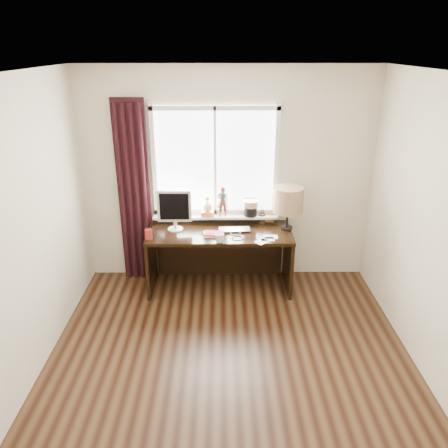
{
  "coord_description": "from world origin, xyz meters",
  "views": [
    {
      "loc": [
        -0.08,
        -3.09,
        2.8
      ],
      "look_at": [
        -0.05,
        1.25,
        1.0
      ],
      "focal_mm": 35.0,
      "sensor_mm": 36.0,
      "label": 1
    }
  ],
  "objects_px": {
    "desk": "(220,246)",
    "table_lamp": "(288,200)",
    "monitor": "(174,208)",
    "laptop": "(235,230)",
    "red_cup": "(149,234)",
    "mug": "(219,237)"
  },
  "relations": [
    {
      "from": "laptop",
      "to": "red_cup",
      "type": "bearing_deg",
      "value": -170.82
    },
    {
      "from": "laptop",
      "to": "monitor",
      "type": "distance_m",
      "value": 0.75
    },
    {
      "from": "mug",
      "to": "red_cup",
      "type": "height_order",
      "value": "same"
    },
    {
      "from": "laptop",
      "to": "table_lamp",
      "type": "bearing_deg",
      "value": 1.23
    },
    {
      "from": "red_cup",
      "to": "monitor",
      "type": "xyz_separation_m",
      "value": [
        0.27,
        0.26,
        0.22
      ]
    },
    {
      "from": "red_cup",
      "to": "desk",
      "type": "bearing_deg",
      "value": 20.81
    },
    {
      "from": "laptop",
      "to": "desk",
      "type": "relative_size",
      "value": 0.22
    },
    {
      "from": "desk",
      "to": "table_lamp",
      "type": "relative_size",
      "value": 3.27
    },
    {
      "from": "monitor",
      "to": "table_lamp",
      "type": "bearing_deg",
      "value": 0.46
    },
    {
      "from": "red_cup",
      "to": "desk",
      "type": "height_order",
      "value": "red_cup"
    },
    {
      "from": "table_lamp",
      "to": "mug",
      "type": "bearing_deg",
      "value": -155.79
    },
    {
      "from": "laptop",
      "to": "monitor",
      "type": "bearing_deg",
      "value": 173.42
    },
    {
      "from": "monitor",
      "to": "table_lamp",
      "type": "relative_size",
      "value": 0.94
    },
    {
      "from": "table_lamp",
      "to": "monitor",
      "type": "bearing_deg",
      "value": -179.54
    },
    {
      "from": "laptop",
      "to": "table_lamp",
      "type": "height_order",
      "value": "table_lamp"
    },
    {
      "from": "desk",
      "to": "table_lamp",
      "type": "distance_m",
      "value": 1.0
    },
    {
      "from": "laptop",
      "to": "red_cup",
      "type": "height_order",
      "value": "red_cup"
    },
    {
      "from": "desk",
      "to": "table_lamp",
      "type": "bearing_deg",
      "value": -2.56
    },
    {
      "from": "red_cup",
      "to": "monitor",
      "type": "relative_size",
      "value": 0.23
    },
    {
      "from": "red_cup",
      "to": "monitor",
      "type": "bearing_deg",
      "value": 43.19
    },
    {
      "from": "monitor",
      "to": "laptop",
      "type": "bearing_deg",
      "value": -3.2
    },
    {
      "from": "mug",
      "to": "desk",
      "type": "height_order",
      "value": "mug"
    }
  ]
}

